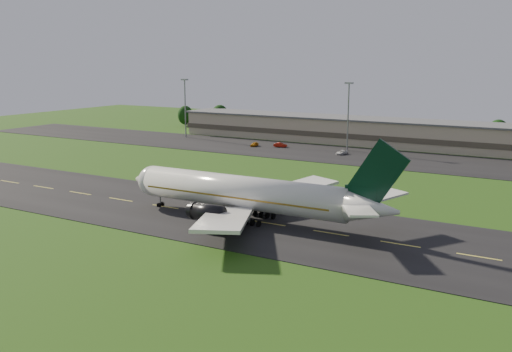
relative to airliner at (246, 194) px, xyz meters
The scene contains 11 objects.
ground 18.05m from the airliner, behind, with size 360.00×360.00×0.00m, color #1E4411.
taxiway 18.04m from the airliner, behind, with size 220.00×30.00×0.10m, color black.
apron 74.21m from the airliner, 103.62° to the left, with size 260.00×30.00×0.10m, color black.
airliner is the anchor object (origin of this frame).
terminal 96.81m from the airliner, 96.55° to the left, with size 145.00×16.00×8.40m.
light_mast_west 108.22m from the airliner, 132.17° to the left, with size 2.40×1.20×20.35m.
light_mast_centre 81.35m from the airliner, 98.84° to the left, with size 2.40×1.20×20.35m.
tree_line 108.16m from the airliner, 78.20° to the left, with size 200.15×9.38×9.80m.
service_vehicle_a 84.01m from the airliner, 119.06° to the left, with size 1.51×3.75×1.28m, color #C47B0B.
service_vehicle_b 82.66m from the airliner, 113.43° to the left, with size 1.45×4.16×1.37m, color #A8190B.
service_vehicle_c 73.34m from the airliner, 98.71° to the left, with size 1.95×4.23×1.18m, color silver.
Camera 1 is at (65.57, -80.30, 26.83)m, focal length 40.00 mm.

